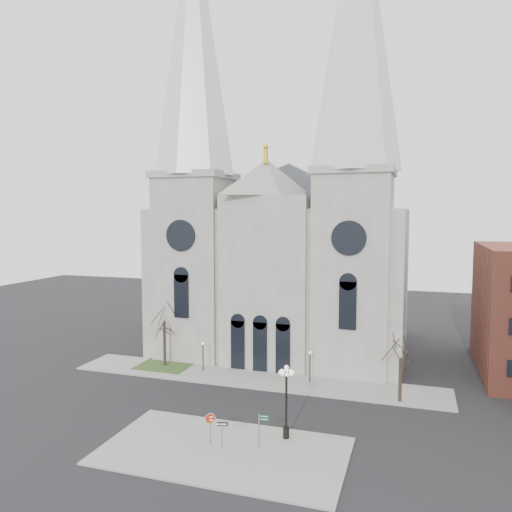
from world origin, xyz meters
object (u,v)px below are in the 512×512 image
(globe_lamp, at_px, (286,392))
(street_name_sign, at_px, (260,427))
(stop_sign, at_px, (210,421))
(one_way_sign, at_px, (222,429))

(globe_lamp, height_order, street_name_sign, globe_lamp)
(globe_lamp, relative_size, street_name_sign, 2.30)
(stop_sign, xyz_separation_m, street_name_sign, (3.76, 0.60, -0.21))
(one_way_sign, relative_size, street_name_sign, 0.81)
(globe_lamp, distance_m, one_way_sign, 5.57)
(globe_lamp, bearing_deg, street_name_sign, -128.13)
(globe_lamp, bearing_deg, one_way_sign, -144.63)
(stop_sign, height_order, one_way_sign, stop_sign)
(stop_sign, distance_m, one_way_sign, 1.23)
(stop_sign, relative_size, street_name_sign, 0.93)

